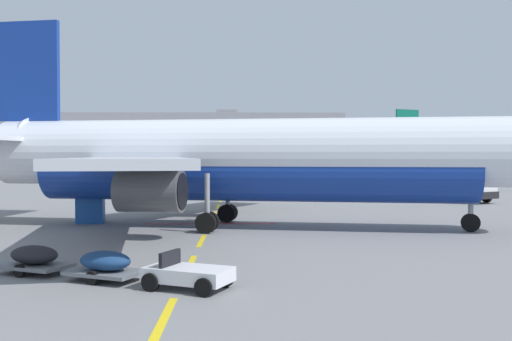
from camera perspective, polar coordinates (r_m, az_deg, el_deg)
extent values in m
plane|color=slate|center=(56.97, 19.28, -2.76)|extent=(400.00, 400.00, 0.00)
cube|color=yellow|center=(15.47, -8.88, -13.91)|extent=(0.24, 4.00, 0.01)
cube|color=yellow|center=(22.41, -6.44, -9.09)|extent=(0.24, 4.00, 0.01)
cube|color=yellow|center=(28.57, -5.31, -6.80)|extent=(0.24, 4.00, 0.01)
cube|color=yellow|center=(34.65, -4.60, -5.34)|extent=(0.24, 4.00, 0.01)
cube|color=yellow|center=(41.07, -4.09, -4.28)|extent=(0.24, 4.00, 0.01)
cube|color=yellow|center=(47.36, -3.72, -3.51)|extent=(0.24, 4.00, 0.01)
cube|color=yellow|center=(53.62, -3.44, -2.93)|extent=(0.24, 4.00, 0.01)
cube|color=yellow|center=(59.72, -3.22, -2.49)|extent=(0.24, 4.00, 0.01)
cube|color=yellow|center=(65.32, -3.06, -2.15)|extent=(0.24, 4.00, 0.01)
cube|color=yellow|center=(72.63, -2.88, -1.79)|extent=(0.24, 4.00, 0.01)
cube|color=yellow|center=(79.20, -2.75, -1.52)|extent=(0.24, 4.00, 0.01)
cube|color=yellow|center=(85.51, -2.65, -1.30)|extent=(0.24, 4.00, 0.01)
cube|color=yellow|center=(92.09, -2.55, -1.10)|extent=(0.24, 4.00, 0.01)
cube|color=yellow|center=(98.29, -2.47, -0.94)|extent=(0.24, 4.00, 0.01)
cube|color=#B21414|center=(35.47, -4.53, -5.18)|extent=(8.00, 0.40, 0.01)
cylinder|color=silver|center=(33.33, -0.35, 1.80)|extent=(30.28, 9.29, 3.80)
cylinder|color=navy|center=(33.34, -0.35, 0.00)|extent=(24.72, 7.96, 3.50)
cube|color=navy|center=(38.59, -21.57, 8.94)|extent=(4.39, 1.17, 6.00)
cube|color=silver|center=(41.39, -20.07, 2.69)|extent=(4.33, 6.88, 0.24)
cube|color=#B7BCC6|center=(42.45, -3.71, 1.08)|extent=(12.64, 17.13, 0.36)
cube|color=#B7BCC6|center=(26.17, -12.14, 0.82)|extent=(7.30, 17.53, 0.36)
cylinder|color=#4C4F54|center=(39.60, -4.90, -1.05)|extent=(3.53, 2.65, 2.10)
cylinder|color=black|center=(39.24, -2.63, -1.07)|extent=(0.45, 1.78, 1.79)
cylinder|color=#4C4F54|center=(29.08, -10.23, -1.97)|extent=(3.53, 2.65, 2.10)
cylinder|color=black|center=(28.59, -7.21, -2.02)|extent=(0.45, 1.78, 1.79)
cylinder|color=gray|center=(33.53, 20.15, -2.52)|extent=(0.28, 0.28, 2.67)
cylinder|color=black|center=(33.65, 20.13, -4.79)|extent=(1.02, 0.46, 0.99)
cylinder|color=gray|center=(36.33, -2.77, -2.09)|extent=(0.28, 0.28, 2.61)
cylinder|color=black|center=(36.77, -2.65, -4.09)|extent=(1.15, 0.55, 1.10)
cylinder|color=black|center=(36.09, -2.88, -4.20)|extent=(1.15, 0.55, 1.10)
cylinder|color=gray|center=(31.27, -4.77, -2.67)|extent=(0.28, 0.28, 2.61)
cylinder|color=black|center=(31.73, -4.61, -4.98)|extent=(1.15, 0.55, 1.10)
cylinder|color=black|center=(31.06, -4.92, -5.12)|extent=(1.15, 0.55, 1.10)
cylinder|color=white|center=(85.04, 7.64, 1.32)|extent=(26.77, 13.47, 3.47)
cylinder|color=#0F604C|center=(85.05, 7.64, 0.67)|extent=(21.92, 11.30, 3.19)
cone|color=white|center=(78.88, -0.96, 1.32)|extent=(4.23, 4.34, 3.40)
cone|color=white|center=(93.24, 15.24, 1.55)|extent=(4.65, 4.16, 2.95)
cube|color=#192333|center=(79.25, -0.31, 1.76)|extent=(2.32, 2.96, 0.55)
cube|color=#0F604C|center=(92.35, 14.48, 4.07)|extent=(3.85, 1.80, 5.47)
cube|color=white|center=(90.37, 15.92, 1.72)|extent=(4.89, 6.51, 0.22)
cube|color=white|center=(94.96, 13.69, 1.72)|extent=(4.89, 6.51, 0.22)
cube|color=#B7BCC6|center=(80.57, 12.69, 0.98)|extent=(5.09, 15.69, 0.33)
cube|color=#B7BCC6|center=(93.57, 7.11, 1.06)|extent=(13.51, 14.55, 0.33)
cylinder|color=#4C4F54|center=(82.90, 11.65, 0.08)|extent=(3.42, 2.87, 1.92)
cylinder|color=black|center=(82.07, 10.81, 0.07)|extent=(0.71, 1.55, 1.63)
cylinder|color=#4C4F54|center=(91.31, 8.04, 0.22)|extent=(3.42, 2.87, 1.92)
cylinder|color=black|center=(90.56, 7.26, 0.21)|extent=(0.71, 1.55, 1.63)
cylinder|color=gray|center=(80.05, 0.95, -0.29)|extent=(0.26, 0.26, 2.43)
cylinder|color=black|center=(80.10, 0.95, -1.16)|extent=(0.93, 0.57, 0.90)
cylinder|color=gray|center=(84.03, 9.53, -0.21)|extent=(0.26, 0.26, 2.38)
cylinder|color=black|center=(83.80, 9.65, -1.03)|extent=(1.05, 0.67, 1.00)
cylinder|color=black|center=(84.34, 9.41, -1.02)|extent=(1.05, 0.67, 1.00)
cylinder|color=gray|center=(88.05, 7.86, -0.13)|extent=(0.26, 0.26, 2.38)
cylinder|color=black|center=(87.82, 7.96, -0.91)|extent=(1.05, 0.67, 1.00)
cylinder|color=black|center=(88.36, 7.75, -0.90)|extent=(1.05, 0.67, 1.00)
cylinder|color=silver|center=(126.45, 12.22, 1.55)|extent=(10.78, 30.85, 3.88)
cylinder|color=navy|center=(126.45, 12.22, 1.06)|extent=(9.18, 25.20, 3.57)
cone|color=silver|center=(112.91, 15.74, 1.54)|extent=(4.52, 4.35, 3.81)
cone|color=silver|center=(141.02, 9.28, 1.75)|extent=(4.19, 4.93, 3.30)
cube|color=#192333|center=(113.84, 15.47, 1.89)|extent=(3.21, 2.26, 0.61)
cube|color=navy|center=(139.48, 9.59, 3.61)|extent=(1.38, 4.46, 6.13)
cube|color=silver|center=(141.40, 10.67, 1.86)|extent=(7.12, 4.67, 0.25)
cube|color=silver|center=(138.75, 8.23, 1.88)|extent=(7.12, 4.67, 0.25)
cube|color=#B7BCC6|center=(134.11, 14.76, 1.32)|extent=(17.80, 6.74, 0.37)
cube|color=#B7BCC6|center=(126.54, 7.88, 1.35)|extent=(17.30, 13.46, 0.37)
cylinder|color=#4C4F54|center=(132.79, 13.57, 0.69)|extent=(2.83, 3.67, 2.15)
cylinder|color=black|center=(131.35, 13.91, 0.68)|extent=(1.80, 0.53, 1.82)
cylinder|color=#4C4F54|center=(127.89, 9.12, 0.68)|extent=(2.83, 3.67, 2.15)
cylinder|color=black|center=(126.39, 9.42, 0.67)|extent=(1.80, 0.53, 1.82)
cylinder|color=gray|center=(115.73, 14.92, 0.29)|extent=(0.29, 0.29, 2.72)
cylinder|color=black|center=(115.76, 14.92, -0.38)|extent=(0.51, 1.05, 1.01)
cylinder|color=gray|center=(129.49, 12.86, 0.44)|extent=(0.29, 0.29, 2.67)
cylinder|color=black|center=(129.69, 13.00, -0.15)|extent=(0.60, 1.18, 1.12)
cylinder|color=black|center=(129.36, 12.72, -0.16)|extent=(0.60, 1.18, 1.12)
cylinder|color=gray|center=(127.14, 10.73, 0.43)|extent=(0.29, 0.29, 2.67)
cylinder|color=black|center=(127.32, 10.88, -0.17)|extent=(0.60, 1.18, 1.12)
cylinder|color=black|center=(127.02, 10.59, -0.17)|extent=(0.60, 1.18, 1.12)
cone|color=silver|center=(111.00, -19.67, 1.00)|extent=(3.06, 3.22, 2.94)
cube|color=#192333|center=(111.35, -20.06, 1.27)|extent=(1.50, 2.37, 0.47)
cylinder|color=gray|center=(112.09, -20.81, -0.01)|extent=(0.22, 0.22, 2.10)
cylinder|color=black|center=(112.12, -20.81, -0.54)|extent=(0.80, 0.30, 0.78)
cube|color=black|center=(55.43, 18.91, -2.10)|extent=(5.54, 7.27, 0.60)
cube|color=yellow|center=(56.90, 17.14, -1.14)|extent=(3.18, 3.21, 1.10)
cube|color=#192333|center=(57.67, 16.29, -1.00)|extent=(1.70, 1.00, 0.64)
cube|color=silver|center=(54.74, 19.71, -0.74)|extent=(4.43, 5.32, 2.10)
cylinder|color=black|center=(56.03, 16.36, -2.31)|extent=(0.72, 0.97, 0.96)
cylinder|color=black|center=(57.81, 17.98, -2.21)|extent=(0.72, 0.97, 0.96)
cylinder|color=black|center=(53.10, 19.92, -2.55)|extent=(0.72, 0.97, 0.96)
cylinder|color=black|center=(54.97, 21.50, -2.43)|extent=(0.72, 0.97, 0.96)
cube|color=silver|center=(18.36, -6.60, -9.99)|extent=(2.95, 2.34, 0.44)
cube|color=black|center=(18.61, -8.37, -8.59)|extent=(0.57, 1.07, 0.56)
cylinder|color=black|center=(18.59, -3.04, -10.40)|extent=(0.58, 0.39, 0.56)
cylinder|color=black|center=(17.37, -5.09, -11.25)|extent=(0.58, 0.39, 0.56)
cylinder|color=black|center=(19.44, -7.94, -9.89)|extent=(0.58, 0.39, 0.56)
cylinder|color=black|center=(18.28, -10.23, -10.63)|extent=(0.58, 0.39, 0.56)
cube|color=slate|center=(20.08, -14.44, -9.56)|extent=(2.80, 2.35, 0.12)
ellipsoid|color=navy|center=(20.01, -14.44, -8.49)|extent=(2.16, 1.84, 0.64)
cylinder|color=black|center=(20.62, -13.28, -9.43)|extent=(0.46, 0.31, 0.44)
cylinder|color=black|center=(19.57, -15.65, -10.04)|extent=(0.46, 0.31, 0.44)
cube|color=slate|center=(22.00, -20.74, -8.64)|extent=(2.80, 2.35, 0.12)
ellipsoid|color=black|center=(21.93, -20.75, -7.66)|extent=(2.16, 1.84, 0.64)
cylinder|color=black|center=(22.49, -19.54, -8.56)|extent=(0.46, 0.31, 0.44)
cylinder|color=black|center=(21.53, -21.99, -9.03)|extent=(0.46, 0.31, 0.44)
cube|color=#194C9E|center=(37.36, -15.79, -3.67)|extent=(1.79, 1.76, 1.60)
cube|color=silver|center=(37.36, -15.79, -3.67)|extent=(1.61, 0.25, 1.36)
cube|color=gray|center=(174.91, -7.49, 2.71)|extent=(94.33, 24.89, 15.99)
cube|color=#192333|center=(162.51, -7.96, 3.09)|extent=(86.78, 0.12, 5.76)
cube|color=gray|center=(174.38, -2.85, 5.62)|extent=(6.00, 5.00, 1.60)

